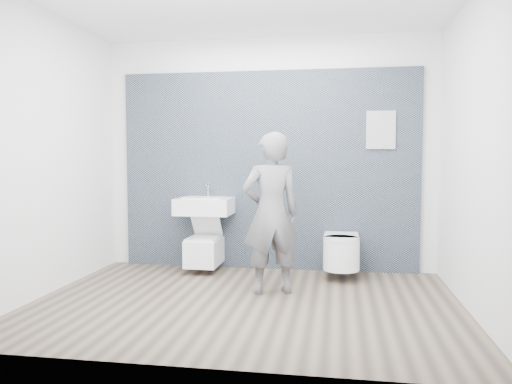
% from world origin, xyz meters
% --- Properties ---
extents(ground, '(4.00, 4.00, 0.00)m').
position_xyz_m(ground, '(0.00, 0.00, 0.00)').
color(ground, brown).
rests_on(ground, ground).
extents(room_shell, '(4.00, 4.00, 4.00)m').
position_xyz_m(room_shell, '(0.00, 0.00, 1.74)').
color(room_shell, silver).
rests_on(room_shell, ground).
extents(tile_wall, '(3.60, 0.06, 2.40)m').
position_xyz_m(tile_wall, '(0.00, 1.47, 0.00)').
color(tile_wall, black).
rests_on(tile_wall, ground).
extents(washbasin, '(0.65, 0.49, 0.49)m').
position_xyz_m(washbasin, '(-0.72, 1.20, 0.79)').
color(washbasin, white).
rests_on(washbasin, ground).
extents(toilet_square, '(0.37, 0.54, 0.65)m').
position_xyz_m(toilet_square, '(-0.72, 1.17, 0.26)').
color(toilet_square, white).
rests_on(toilet_square, ground).
extents(toilet_rounded, '(0.40, 0.68, 0.36)m').
position_xyz_m(toilet_rounded, '(0.89, 1.10, 0.30)').
color(toilet_rounded, white).
rests_on(toilet_rounded, ground).
extents(info_placard, '(0.33, 0.03, 0.44)m').
position_xyz_m(info_placard, '(1.33, 1.43, 0.00)').
color(info_placard, white).
rests_on(info_placard, ground).
extents(visitor, '(0.69, 0.58, 1.61)m').
position_xyz_m(visitor, '(0.19, 0.36, 0.81)').
color(visitor, slate).
rests_on(visitor, ground).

